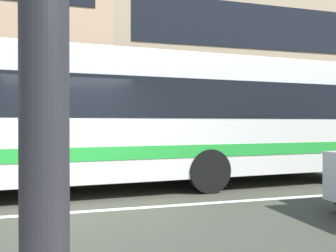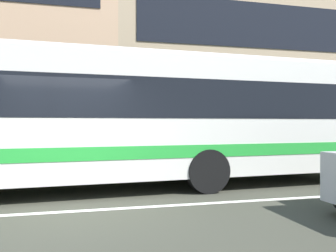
# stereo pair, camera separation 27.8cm
# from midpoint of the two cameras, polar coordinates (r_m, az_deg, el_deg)

# --- Properties ---
(ground_plane) EXTENTS (160.00, 160.00, 0.00)m
(ground_plane) POSITION_cam_midpoint_polar(r_m,az_deg,el_deg) (6.67, -16.70, -13.33)
(ground_plane) COLOR #3A3A2F
(lane_centre_line) EXTENTS (60.00, 0.16, 0.01)m
(lane_centre_line) POSITION_cam_midpoint_polar(r_m,az_deg,el_deg) (6.67, -16.70, -13.30)
(lane_centre_line) COLOR silver
(lane_centre_line) RESTS_ON ground_plane
(hedge_row_far) EXTENTS (15.44, 1.10, 0.83)m
(hedge_row_far) POSITION_cam_midpoint_polar(r_m,az_deg,el_deg) (12.24, -4.35, -5.03)
(hedge_row_far) COLOR #28532B
(hedge_row_far) RESTS_ON ground_plane
(apartment_block_right) EXTENTS (19.80, 10.49, 10.80)m
(apartment_block_right) POSITION_cam_midpoint_polar(r_m,az_deg,el_deg) (23.79, 13.79, 9.67)
(apartment_block_right) COLOR tan
(apartment_block_right) RESTS_ON ground_plane
(transit_bus) EXTENTS (11.38, 3.20, 3.22)m
(transit_bus) POSITION_cam_midpoint_polar(r_m,az_deg,el_deg) (8.85, -1.63, 1.67)
(transit_bus) COLOR silver
(transit_bus) RESTS_ON ground_plane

